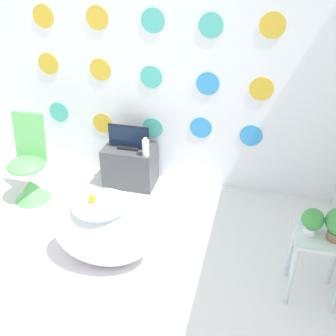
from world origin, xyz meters
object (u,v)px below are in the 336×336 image
chair (30,176)px  tv (129,138)px  vase (146,148)px  bathtub (103,231)px  potted_plant_left (312,221)px

chair → tv: size_ratio=2.05×
vase → tv: bearing=152.6°
bathtub → chair: chair is taller
bathtub → potted_plant_left: (1.52, 0.02, 0.38)m
vase → potted_plant_left: bearing=-34.0°
bathtub → chair: size_ratio=0.94×
tv → potted_plant_left: size_ratio=2.14×
tv → potted_plant_left: bearing=-33.2°
chair → vase: (1.07, 0.40, 0.25)m
vase → potted_plant_left: (1.47, -0.99, 0.15)m
chair → vase: size_ratio=4.58×
tv → vase: size_ratio=2.24×
vase → potted_plant_left: 1.78m
bathtub → potted_plant_left: size_ratio=4.13×
tv → potted_plant_left: 2.01m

